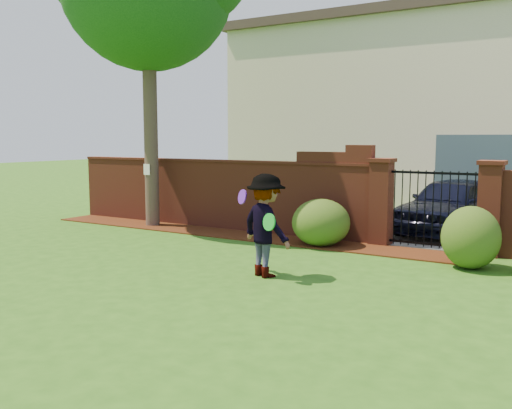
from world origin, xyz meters
The scene contains 15 objects.
ground centered at (0.00, 0.00, -0.01)m, with size 80.00×80.00×0.01m, color #2A5B16.
mulch_bed centered at (-0.95, 3.34, 0.01)m, with size 11.10×1.08×0.03m, color #37180A.
brick_wall centered at (-2.01, 4.00, 0.93)m, with size 8.70×0.31×2.16m.
pillar_left centered at (2.40, 4.00, 0.96)m, with size 0.50×0.50×1.88m.
pillar_right centered at (4.60, 4.00, 0.96)m, with size 0.50×0.50×1.88m.
iron_gate centered at (3.50, 4.00, 0.85)m, with size 1.78×0.03×1.60m.
driveway centered at (3.50, 8.00, 0.01)m, with size 3.20×8.00×0.01m, color slate.
house centered at (1.00, 12.00, 3.16)m, with size 12.40×6.40×6.30m.
car centered at (3.32, 6.16, 0.69)m, with size 1.62×4.03×1.37m, color black.
paper_notice centered at (-3.60, 3.21, 1.50)m, with size 0.20×0.01×0.28m, color white.
shrub_left centered at (1.36, 3.18, 0.51)m, with size 1.25×1.25×1.02m, color #264C16.
shrub_middle centered at (4.51, 2.67, 0.56)m, with size 1.02×1.02×1.12m, color #264C16.
man centered at (1.66, 0.27, 0.86)m, with size 1.12×0.64×1.73m, color gray.
frisbee_purple centered at (1.21, 0.31, 1.32)m, with size 0.26×0.26×0.02m, color #5F1EBD.
frisbee_green centered at (1.91, 0.00, 0.98)m, with size 0.28×0.28×0.03m, color green.
Camera 1 is at (6.35, -7.67, 2.33)m, focal length 39.35 mm.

